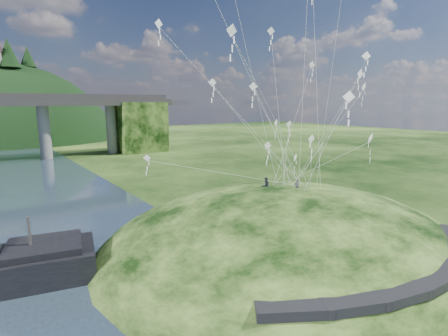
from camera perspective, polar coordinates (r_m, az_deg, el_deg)
ground at (r=27.68m, az=0.57°, el=-17.26°), size 320.00×320.00×0.00m
grass_hill at (r=34.44m, az=9.63°, el=-14.32°), size 36.00×32.00×13.00m
footpath at (r=26.45m, az=28.03°, el=-14.93°), size 22.29×5.84×0.83m
wooden_dock at (r=30.67m, az=-24.63°, el=-14.56°), size 12.14×6.87×0.89m
kite_flyers at (r=34.16m, az=8.00°, el=-1.59°), size 2.77×3.06×1.80m
kite_swarm at (r=32.12m, az=10.59°, el=14.97°), size 20.70×17.53×21.21m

